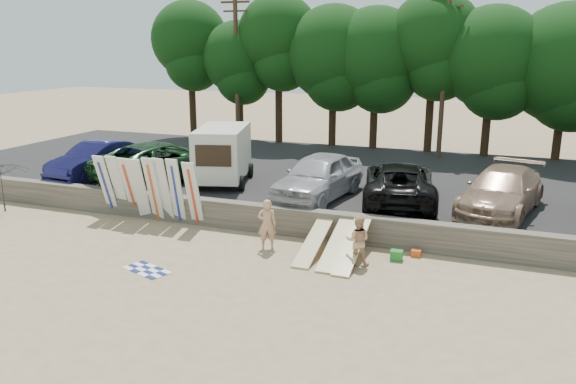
% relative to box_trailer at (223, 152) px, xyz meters
% --- Properties ---
extents(ground, '(120.00, 120.00, 0.00)m').
position_rel_box_trailer_xyz_m(ground, '(6.22, -6.55, -2.08)').
color(ground, tan).
rests_on(ground, ground).
extents(seawall, '(44.00, 0.50, 1.00)m').
position_rel_box_trailer_xyz_m(seawall, '(6.22, -3.55, -1.58)').
color(seawall, '#6B6356').
rests_on(seawall, ground).
extents(parking_lot, '(44.00, 14.50, 0.70)m').
position_rel_box_trailer_xyz_m(parking_lot, '(6.22, 3.95, -1.73)').
color(parking_lot, '#282828').
rests_on(parking_lot, ground).
extents(treeline, '(33.85, 6.32, 9.06)m').
position_rel_box_trailer_xyz_m(treeline, '(8.60, 11.02, 4.16)').
color(treeline, '#382616').
rests_on(treeline, parking_lot).
extents(utility_poles, '(25.80, 0.26, 9.00)m').
position_rel_box_trailer_xyz_m(utility_poles, '(8.22, 9.45, 3.35)').
color(utility_poles, '#473321').
rests_on(utility_poles, parking_lot).
extents(box_trailer, '(3.01, 4.25, 2.47)m').
position_rel_box_trailer_xyz_m(box_trailer, '(0.00, 0.00, 0.00)').
color(box_trailer, beige).
rests_on(box_trailer, parking_lot).
extents(car_0, '(2.10, 5.02, 1.61)m').
position_rel_box_trailer_xyz_m(car_0, '(-5.99, -0.95, -0.58)').
color(car_0, '#141344').
rests_on(car_0, parking_lot).
extents(car_1, '(4.93, 6.96, 1.76)m').
position_rel_box_trailer_xyz_m(car_1, '(-2.75, -0.52, -0.50)').
color(car_1, '#123218').
rests_on(car_1, parking_lot).
extents(car_2, '(2.83, 5.49, 1.79)m').
position_rel_box_trailer_xyz_m(car_2, '(4.67, -0.97, -0.49)').
color(car_2, '#B0AFB5').
rests_on(car_2, parking_lot).
extents(car_3, '(3.57, 6.00, 1.56)m').
position_rel_box_trailer_xyz_m(car_3, '(7.75, -0.38, -0.60)').
color(car_3, black).
rests_on(car_3, parking_lot).
extents(car_4, '(3.40, 5.84, 1.59)m').
position_rel_box_trailer_xyz_m(car_4, '(11.44, -0.47, -0.59)').
color(car_4, '#9B7A62').
rests_on(car_4, parking_lot).
extents(surfboard_upright_0, '(0.55, 0.81, 2.51)m').
position_rel_box_trailer_xyz_m(surfboard_upright_0, '(-3.07, -4.02, -0.83)').
color(surfboard_upright_0, silver).
rests_on(surfboard_upright_0, ground).
extents(surfboard_upright_1, '(0.52, 0.77, 2.52)m').
position_rel_box_trailer_xyz_m(surfboard_upright_1, '(-2.56, -3.93, -0.82)').
color(surfboard_upright_1, silver).
rests_on(surfboard_upright_1, ground).
extents(surfboard_upright_2, '(0.51, 0.85, 2.50)m').
position_rel_box_trailer_xyz_m(surfboard_upright_2, '(-1.98, -3.97, -0.83)').
color(surfboard_upright_2, silver).
rests_on(surfboard_upright_2, ground).
extents(surfboard_upright_3, '(0.57, 0.84, 2.51)m').
position_rel_box_trailer_xyz_m(surfboard_upright_3, '(-1.46, -4.09, -0.83)').
color(surfboard_upright_3, silver).
rests_on(surfboard_upright_3, ground).
extents(surfboard_upright_4, '(0.55, 0.63, 2.56)m').
position_rel_box_trailer_xyz_m(surfboard_upright_4, '(-0.92, -4.00, -0.80)').
color(surfboard_upright_4, silver).
rests_on(surfboard_upright_4, ground).
extents(surfboard_upright_5, '(0.59, 0.65, 2.56)m').
position_rel_box_trailer_xyz_m(surfboard_upright_5, '(-0.48, -3.96, -0.80)').
color(surfboard_upright_5, silver).
rests_on(surfboard_upright_5, ground).
extents(surfboard_upright_6, '(0.53, 0.54, 2.57)m').
position_rel_box_trailer_xyz_m(surfboard_upright_6, '(0.05, -3.96, -0.80)').
color(surfboard_upright_6, silver).
rests_on(surfboard_upright_6, ground).
extents(surfboard_upright_7, '(0.50, 0.70, 2.53)m').
position_rel_box_trailer_xyz_m(surfboard_upright_7, '(0.82, -4.04, -0.82)').
color(surfboard_upright_7, silver).
rests_on(surfboard_upright_7, ground).
extents(surfboard_low_0, '(0.56, 2.91, 0.87)m').
position_rel_box_trailer_xyz_m(surfboard_low_0, '(5.83, -5.04, -1.65)').
color(surfboard_low_0, '#CFC182').
rests_on(surfboard_low_0, ground).
extents(surfboard_low_1, '(0.56, 2.89, 0.93)m').
position_rel_box_trailer_xyz_m(surfboard_low_1, '(6.63, -5.14, -1.62)').
color(surfboard_low_1, '#CFC182').
rests_on(surfboard_low_1, ground).
extents(surfboard_low_2, '(0.56, 2.88, 0.98)m').
position_rel_box_trailer_xyz_m(surfboard_low_2, '(7.15, -5.25, -1.59)').
color(surfboard_low_2, '#CFC182').
rests_on(surfboard_low_2, ground).
extents(beachgoer_a, '(0.73, 0.62, 1.71)m').
position_rel_box_trailer_xyz_m(beachgoer_a, '(4.23, -5.18, -1.23)').
color(beachgoer_a, tan).
rests_on(beachgoer_a, ground).
extents(beachgoer_b, '(0.83, 0.69, 1.56)m').
position_rel_box_trailer_xyz_m(beachgoer_b, '(7.38, -5.50, -1.30)').
color(beachgoer_b, tan).
rests_on(beachgoer_b, ground).
extents(cooler, '(0.39, 0.32, 0.32)m').
position_rel_box_trailer_xyz_m(cooler, '(8.46, -4.71, -1.92)').
color(cooler, '#227F2C').
rests_on(cooler, ground).
extents(gear_bag, '(0.30, 0.25, 0.22)m').
position_rel_box_trailer_xyz_m(gear_bag, '(9.00, -4.15, -1.97)').
color(gear_bag, '#E3521A').
rests_on(gear_bag, ground).
extents(beach_towel, '(1.92, 1.92, 0.00)m').
position_rel_box_trailer_xyz_m(beach_towel, '(1.54, -8.17, -2.08)').
color(beach_towel, white).
rests_on(beach_towel, ground).
extents(beach_umbrella, '(2.49, 2.53, 2.03)m').
position_rel_box_trailer_xyz_m(beach_umbrella, '(-7.46, -5.00, -1.07)').
color(beach_umbrella, black).
rests_on(beach_umbrella, ground).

